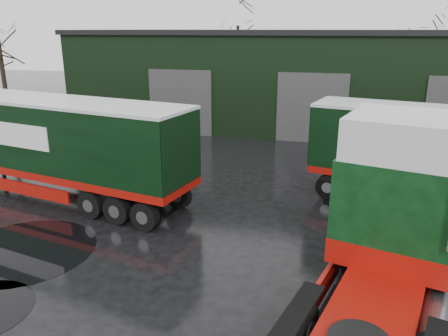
# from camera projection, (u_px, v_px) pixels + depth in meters

# --- Properties ---
(ground) EXTENTS (100.00, 100.00, 0.00)m
(ground) POSITION_uv_depth(u_px,v_px,m) (212.00, 248.00, 13.31)
(ground) COLOR black
(warehouse) EXTENTS (32.40, 12.40, 6.30)m
(warehouse) POSITION_uv_depth(u_px,v_px,m) (318.00, 77.00, 30.32)
(warehouse) COLOR black
(warehouse) RESTS_ON ground
(hero_tractor) EXTENTS (4.92, 7.92, 4.57)m
(hero_tractor) POSITION_uv_depth(u_px,v_px,m) (385.00, 241.00, 8.78)
(hero_tractor) COLOR black
(hero_tractor) RESTS_ON ground
(trailer_left) EXTENTS (12.86, 5.06, 3.91)m
(trailer_left) POSITION_uv_depth(u_px,v_px,m) (46.00, 147.00, 17.00)
(trailer_left) COLOR silver
(trailer_left) RESTS_ON ground
(tree_left) EXTENTS (4.40, 4.40, 8.50)m
(tree_left) POSITION_uv_depth(u_px,v_px,m) (2.00, 64.00, 27.11)
(tree_left) COLOR black
(tree_left) RESTS_ON ground
(tree_back_a) EXTENTS (4.40, 4.40, 9.50)m
(tree_back_a) POSITION_uv_depth(u_px,v_px,m) (238.00, 47.00, 40.96)
(tree_back_a) COLOR black
(tree_back_a) RESTS_ON ground
(tree_back_b) EXTENTS (4.40, 4.40, 7.50)m
(tree_back_b) POSITION_uv_depth(u_px,v_px,m) (419.00, 61.00, 37.47)
(tree_back_b) COLOR black
(tree_back_b) RESTS_ON ground
(puddle_1) EXTENTS (3.03, 3.03, 0.01)m
(puddle_1) POSITION_uv_depth(u_px,v_px,m) (364.00, 204.00, 16.59)
(puddle_1) COLOR black
(puddle_1) RESTS_ON ground
(puddle_2) EXTENTS (4.29, 4.29, 0.01)m
(puddle_2) POSITION_uv_depth(u_px,v_px,m) (23.00, 250.00, 13.14)
(puddle_2) COLOR black
(puddle_2) RESTS_ON ground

